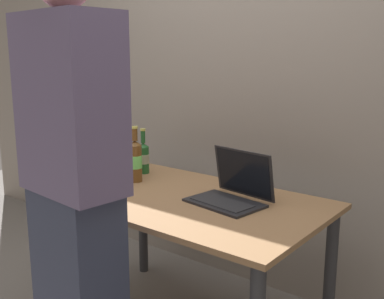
{
  "coord_description": "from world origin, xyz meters",
  "views": [
    {
      "loc": [
        1.4,
        -1.71,
        1.45
      ],
      "look_at": [
        0.06,
        0.0,
        0.99
      ],
      "focal_mm": 42.9,
      "sensor_mm": 36.0,
      "label": 1
    }
  ],
  "objects_px": {
    "laptop": "(232,190)",
    "beer_bottle_dark": "(135,160)",
    "beer_bottle_brown": "(124,160)",
    "person_figure": "(75,195)",
    "beer_bottle_amber": "(143,157)"
  },
  "relations": [
    {
      "from": "beer_bottle_brown",
      "to": "beer_bottle_dark",
      "type": "bearing_deg",
      "value": -0.18
    },
    {
      "from": "beer_bottle_brown",
      "to": "beer_bottle_dark",
      "type": "xyz_separation_m",
      "value": [
        0.09,
        -0.0,
        0.01
      ]
    },
    {
      "from": "laptop",
      "to": "beer_bottle_brown",
      "type": "bearing_deg",
      "value": -177.5
    },
    {
      "from": "beer_bottle_amber",
      "to": "beer_bottle_dark",
      "type": "bearing_deg",
      "value": -59.7
    },
    {
      "from": "laptop",
      "to": "beer_bottle_dark",
      "type": "height_order",
      "value": "beer_bottle_dark"
    },
    {
      "from": "laptop",
      "to": "beer_bottle_brown",
      "type": "height_order",
      "value": "beer_bottle_brown"
    },
    {
      "from": "beer_bottle_brown",
      "to": "laptop",
      "type": "bearing_deg",
      "value": 2.5
    },
    {
      "from": "beer_bottle_dark",
      "to": "beer_bottle_amber",
      "type": "distance_m",
      "value": 0.19
    },
    {
      "from": "beer_bottle_dark",
      "to": "person_figure",
      "type": "bearing_deg",
      "value": -60.14
    },
    {
      "from": "laptop",
      "to": "beer_bottle_dark",
      "type": "bearing_deg",
      "value": -177.1
    },
    {
      "from": "laptop",
      "to": "person_figure",
      "type": "relative_size",
      "value": 0.21
    },
    {
      "from": "beer_bottle_amber",
      "to": "beer_bottle_brown",
      "type": "bearing_deg",
      "value": -89.38
    },
    {
      "from": "laptop",
      "to": "beer_bottle_amber",
      "type": "bearing_deg",
      "value": 169.8
    },
    {
      "from": "beer_bottle_dark",
      "to": "person_figure",
      "type": "relative_size",
      "value": 0.17
    },
    {
      "from": "beer_bottle_dark",
      "to": "laptop",
      "type": "bearing_deg",
      "value": 2.9
    }
  ]
}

